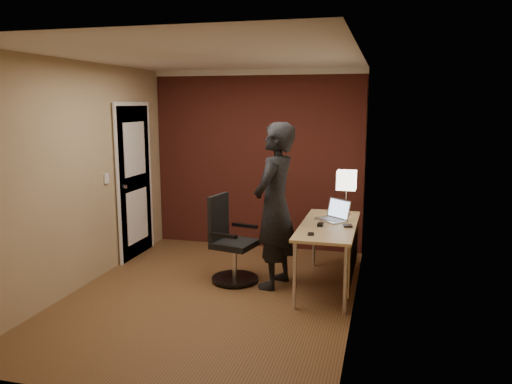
# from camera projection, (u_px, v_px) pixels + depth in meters

# --- Properties ---
(room) EXTENTS (4.00, 4.00, 4.00)m
(room) POSITION_uv_depth(u_px,v_px,m) (230.00, 154.00, 6.69)
(room) COLOR brown
(room) RESTS_ON ground
(desk) EXTENTS (0.60, 1.50, 0.73)m
(desk) POSITION_uv_depth(u_px,v_px,m) (335.00, 236.00, 5.49)
(desk) COLOR tan
(desk) RESTS_ON ground
(desk_lamp) EXTENTS (0.22, 0.22, 0.54)m
(desk_lamp) POSITION_uv_depth(u_px,v_px,m) (347.00, 181.00, 5.84)
(desk_lamp) COLOR silver
(desk_lamp) RESTS_ON desk
(laptop) EXTENTS (0.42, 0.41, 0.23)m
(laptop) POSITION_uv_depth(u_px,v_px,m) (335.00, 214.00, 5.67)
(laptop) COLOR silver
(laptop) RESTS_ON desk
(mouse) EXTENTS (0.06, 0.10, 0.03)m
(mouse) POSITION_uv_depth(u_px,v_px,m) (320.00, 225.00, 5.40)
(mouse) COLOR black
(mouse) RESTS_ON desk
(phone) EXTENTS (0.07, 0.12, 0.01)m
(phone) POSITION_uv_depth(u_px,v_px,m) (311.00, 234.00, 5.05)
(phone) COLOR black
(phone) RESTS_ON desk
(wallet) EXTENTS (0.11, 0.13, 0.02)m
(wallet) POSITION_uv_depth(u_px,v_px,m) (348.00, 226.00, 5.37)
(wallet) COLOR black
(wallet) RESTS_ON desk
(office_chair) EXTENTS (0.54, 0.60, 0.99)m
(office_chair) POSITION_uv_depth(u_px,v_px,m) (230.00, 245.00, 5.74)
(office_chair) COLOR black
(office_chair) RESTS_ON ground
(person) EXTENTS (0.57, 0.75, 1.84)m
(person) POSITION_uv_depth(u_px,v_px,m) (275.00, 206.00, 5.51)
(person) COLOR black
(person) RESTS_ON ground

